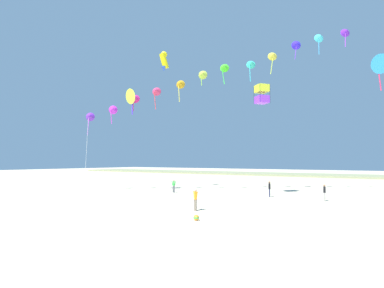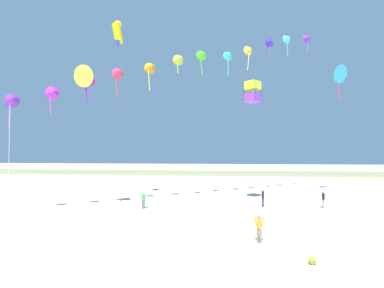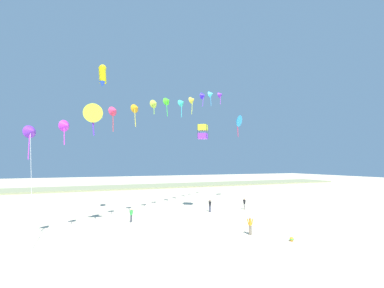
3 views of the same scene
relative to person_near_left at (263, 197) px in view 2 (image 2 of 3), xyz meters
name	(u,v)px [view 2 (image 2 of 3)]	position (x,y,z in m)	size (l,w,h in m)	color
ground_plane	(195,272)	(-4.90, -16.27, -0.96)	(240.00, 240.00, 0.00)	beige
dune_ridge	(219,175)	(-4.90, 30.95, -0.35)	(120.00, 13.19, 1.23)	beige
person_near_left	(263,197)	(0.00, 0.00, 0.00)	(0.23, 0.58, 1.66)	#282D4C
person_near_right	(323,199)	(5.49, -0.28, -0.03)	(0.22, 0.57, 1.61)	gray
person_mid_center	(259,226)	(-1.63, -11.72, 0.03)	(0.58, 0.33, 1.71)	#726656
person_far_left	(143,199)	(-11.17, -2.17, -0.04)	(0.53, 0.34, 1.60)	#474C56
kite_banner_string	(191,60)	(-6.97, 0.54, 13.70)	(28.55, 17.88, 20.09)	purple
large_kite_low_lead	(118,33)	(-14.57, -0.05, 16.57)	(1.21, 1.60, 2.75)	yellow
large_kite_mid_trail	(338,74)	(9.95, 8.11, 13.73)	(2.53, 2.23, 4.18)	#30A3EA
large_kite_high_solo	(86,76)	(-15.60, -4.87, 10.87)	(2.04, 1.24, 3.31)	#D1F13A
large_kite_outer_drift	(253,92)	(-0.86, 0.41, 10.25)	(1.79, 1.79, 2.05)	#8B36ED
beach_ball	(312,261)	(0.48, -14.78, -0.78)	(0.36, 0.36, 0.36)	orange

